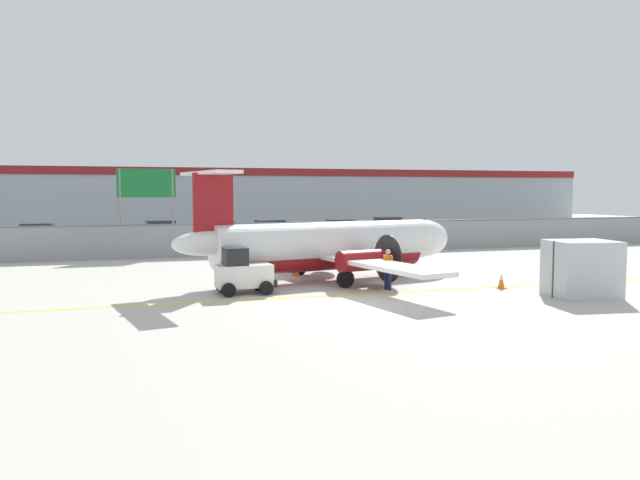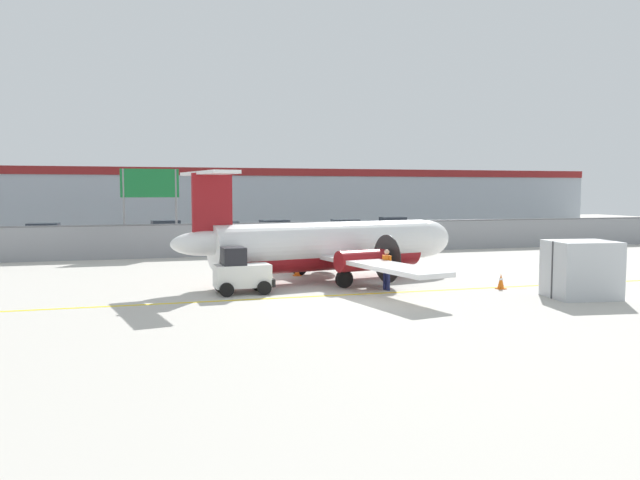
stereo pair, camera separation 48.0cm
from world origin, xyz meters
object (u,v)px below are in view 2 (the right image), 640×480
at_px(baggage_tug, 241,273).
at_px(parked_car_3, 226,231).
at_px(parked_car_1, 117,237).
at_px(parked_car_2, 167,230).
at_px(traffic_cone_near_right, 297,269).
at_px(commuter_airplane, 331,246).
at_px(parked_car_4, 276,230).
at_px(highway_sign, 150,190).
at_px(cargo_container, 581,269).
at_px(traffic_cone_far_left, 229,281).
at_px(parked_car_5, 344,229).
at_px(parked_car_0, 42,234).
at_px(traffic_cone_near_left, 501,282).
at_px(ground_crew_worker, 387,267).
at_px(parked_car_6, 392,226).

bearing_deg(baggage_tug, parked_car_3, 80.92).
xyz_separation_m(parked_car_1, parked_car_2, (3.67, 7.12, 0.00)).
bearing_deg(baggage_tug, traffic_cone_near_right, 49.89).
distance_m(commuter_airplane, baggage_tug, 5.28).
bearing_deg(parked_car_4, highway_sign, -143.96).
height_order(cargo_container, parked_car_3, cargo_container).
bearing_deg(traffic_cone_near_right, traffic_cone_far_left, -140.31).
bearing_deg(parked_car_5, highway_sign, 31.82).
relative_size(commuter_airplane, parked_car_2, 3.66).
xyz_separation_m(commuter_airplane, traffic_cone_near_right, (-1.12, 1.94, -1.29)).
distance_m(parked_car_4, parked_car_5, 5.80).
bearing_deg(parked_car_0, traffic_cone_near_right, 125.31).
bearing_deg(parked_car_5, parked_car_2, -8.09).
distance_m(traffic_cone_near_left, parked_car_4, 28.00).
xyz_separation_m(commuter_airplane, parked_car_3, (-1.85, 22.34, -0.71)).
distance_m(ground_crew_worker, traffic_cone_far_left, 6.64).
bearing_deg(baggage_tug, traffic_cone_near_left, -12.55).
relative_size(parked_car_4, parked_car_5, 1.03).
relative_size(ground_crew_worker, parked_car_2, 0.39).
bearing_deg(parked_car_6, traffic_cone_near_right, 60.30).
xyz_separation_m(parked_car_4, parked_car_6, (11.47, 2.69, 0.00)).
bearing_deg(traffic_cone_near_right, parked_car_1, 118.46).
distance_m(ground_crew_worker, parked_car_3, 25.87).
height_order(traffic_cone_near_right, parked_car_0, parked_car_0).
xyz_separation_m(parked_car_5, highway_sign, (-15.93, -9.10, 3.24)).
bearing_deg(cargo_container, commuter_airplane, 145.32).
bearing_deg(ground_crew_worker, highway_sign, 99.40).
relative_size(parked_car_0, parked_car_5, 1.00).
bearing_deg(commuter_airplane, parked_car_0, 112.13).
xyz_separation_m(parked_car_2, highway_sign, (-1.46, -11.70, 3.24)).
distance_m(baggage_tug, ground_crew_worker, 6.00).
bearing_deg(traffic_cone_near_left, baggage_tug, 170.34).
bearing_deg(parked_car_1, traffic_cone_near_right, 114.38).
xyz_separation_m(traffic_cone_near_right, parked_car_6, (14.98, 24.10, 0.58)).
distance_m(baggage_tug, parked_car_5, 28.37).
bearing_deg(commuter_airplane, parked_car_4, 72.72).
bearing_deg(traffic_cone_near_left, commuter_airplane, 144.41).
xyz_separation_m(baggage_tug, parked_car_0, (-10.98, 25.98, 0.04)).
bearing_deg(traffic_cone_near_right, parked_car_3, 92.03).
xyz_separation_m(parked_car_0, parked_car_5, (23.70, -0.62, 0.00)).
bearing_deg(cargo_container, parked_car_3, 115.65).
height_order(baggage_tug, parked_car_3, baggage_tug).
bearing_deg(parked_car_3, parked_car_4, 16.25).
bearing_deg(traffic_cone_far_left, parked_car_6, 55.49).
xyz_separation_m(traffic_cone_near_left, parked_car_6, (7.72, 30.43, 0.58)).
bearing_deg(parked_car_1, cargo_container, 121.09).
bearing_deg(traffic_cone_near_left, cargo_container, -56.96).
xyz_separation_m(parked_car_1, parked_car_6, (23.83, 7.78, 0.00)).
bearing_deg(traffic_cone_near_left, traffic_cone_far_left, 163.44).
height_order(traffic_cone_near_right, parked_car_6, parked_car_6).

